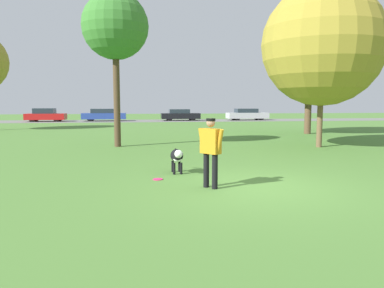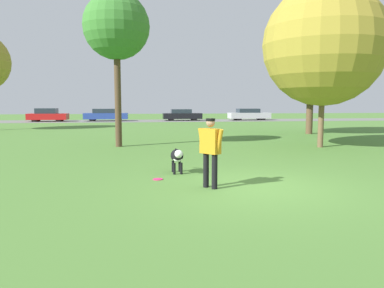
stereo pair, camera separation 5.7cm
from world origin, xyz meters
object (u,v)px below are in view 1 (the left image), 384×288
frisbee (158,179)px  tree_far_right (310,59)px  parked_car_black (180,115)px  parked_car_blue (104,115)px  dog (177,156)px  tree_near_left (115,27)px  parked_car_silver (247,114)px  parked_car_red (46,115)px  tree_near_right (323,45)px  person (211,147)px

frisbee → tree_far_right: size_ratio=0.04×
parked_car_black → parked_car_blue: bearing=179.7°
dog → parked_car_black: (3.55, 30.83, 0.16)m
tree_near_left → parked_car_silver: (13.05, 24.14, -4.49)m
frisbee → parked_car_blue: size_ratio=0.05×
dog → parked_car_red: size_ratio=0.26×
frisbee → tree_near_left: tree_near_left is taller
dog → frisbee: dog is taller
parked_car_blue → parked_car_silver: (15.75, -0.03, -0.01)m
parked_car_blue → parked_car_black: (8.18, -0.01, -0.03)m
dog → parked_car_black: size_ratio=0.24×
parked_car_black → tree_near_left: bearing=-103.1°
dog → parked_car_silver: (11.12, 30.81, 0.18)m
tree_near_right → parked_car_black: tree_near_right is taller
tree_near_right → parked_car_red: size_ratio=1.75×
tree_far_right → tree_near_right: (-2.70, -6.85, -0.23)m
parked_car_black → tree_far_right: bearing=-72.8°
tree_near_right → parked_car_blue: size_ratio=1.51×
dog → tree_far_right: bearing=140.8°
parked_car_blue → tree_near_left: bearing=-83.7°
person → parked_car_red: bearing=160.0°
tree_near_left → parked_car_red: bearing=109.7°
tree_near_right → parked_car_red: 30.94m
dog → tree_far_right: tree_far_right is taller
tree_near_right → parked_car_silver: tree_near_right is taller
tree_far_right → parked_car_black: bearing=107.5°
parked_car_red → parked_car_blue: 5.90m
frisbee → parked_car_blue: parked_car_blue is taller
frisbee → parked_car_red: parked_car_red is taller
dog → tree_near_right: (6.76, 5.24, 3.88)m
parked_car_black → tree_near_right: bearing=-83.1°
dog → tree_far_right: size_ratio=0.14×
person → parked_car_silver: 34.34m
frisbee → tree_far_right: (10.03, 12.85, 4.57)m
dog → frisbee: size_ratio=4.02×
parked_car_blue → parked_car_silver: 15.75m
person → parked_car_black: size_ratio=0.37×
parked_car_red → parked_car_black: size_ratio=0.94×
parked_car_red → parked_car_silver: parked_car_red is taller
frisbee → parked_car_silver: size_ratio=0.05×
frisbee → tree_near_right: tree_near_right is taller
person → tree_near_right: 10.03m
dog → tree_far_right: (9.47, 12.09, 4.11)m
person → tree_near_left: 9.84m
tree_near_left → tree_near_right: bearing=-9.4°
dog → parked_car_silver: parked_car_silver is taller
dog → tree_near_left: tree_near_left is taller
person → tree_near_left: tree_near_left is taller
person → parked_car_red: 34.34m
person → parked_car_blue: (-5.19, 32.71, -0.27)m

